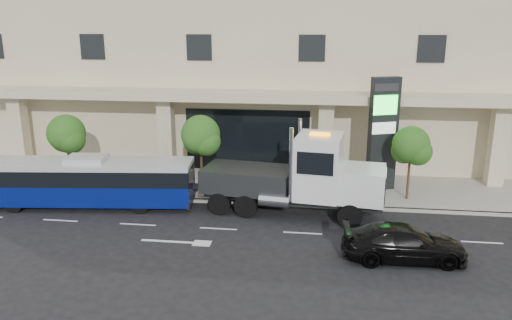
{
  "coord_description": "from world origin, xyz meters",
  "views": [
    {
      "loc": [
        4.61,
        -23.12,
        9.46
      ],
      "look_at": [
        1.35,
        2.0,
        2.5
      ],
      "focal_mm": 35.0,
      "sensor_mm": 36.0,
      "label": 1
    }
  ],
  "objects_px": {
    "tow_truck": "(300,178)",
    "black_sedan": "(404,243)",
    "city_bus": "(88,181)",
    "signage_pylon": "(383,134)"
  },
  "relations": [
    {
      "from": "city_bus",
      "to": "black_sedan",
      "type": "bearing_deg",
      "value": -21.3
    },
    {
      "from": "city_bus",
      "to": "black_sedan",
      "type": "height_order",
      "value": "city_bus"
    },
    {
      "from": "city_bus",
      "to": "tow_truck",
      "type": "xyz_separation_m",
      "value": [
        11.13,
        0.33,
        0.53
      ]
    },
    {
      "from": "tow_truck",
      "to": "black_sedan",
      "type": "bearing_deg",
      "value": -37.96
    },
    {
      "from": "city_bus",
      "to": "black_sedan",
      "type": "relative_size",
      "value": 2.21
    },
    {
      "from": "signage_pylon",
      "to": "city_bus",
      "type": "bearing_deg",
      "value": 175.14
    },
    {
      "from": "tow_truck",
      "to": "signage_pylon",
      "type": "xyz_separation_m",
      "value": [
        4.45,
        4.21,
        1.48
      ]
    },
    {
      "from": "signage_pylon",
      "to": "tow_truck",
      "type": "bearing_deg",
      "value": -157.72
    },
    {
      "from": "tow_truck",
      "to": "black_sedan",
      "type": "relative_size",
      "value": 2.07
    },
    {
      "from": "black_sedan",
      "to": "tow_truck",
      "type": "bearing_deg",
      "value": 41.28
    }
  ]
}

